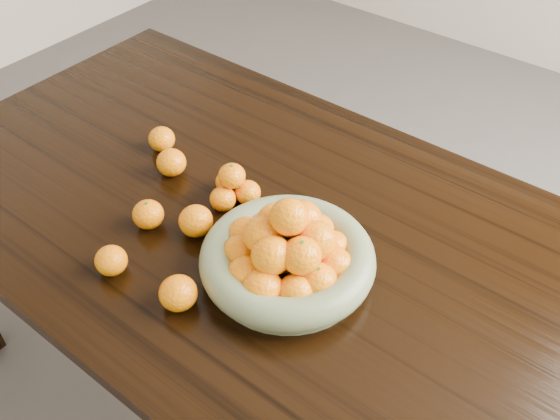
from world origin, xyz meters
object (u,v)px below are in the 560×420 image
Objects in this scene: orange_pyramid at (233,187)px; dining_table at (294,264)px; fruit_bowl at (287,255)px; loose_orange_0 at (148,214)px.

dining_table is at bearing -2.54° from orange_pyramid.
dining_table is 16.36× the size of orange_pyramid.
fruit_bowl is 0.34m from loose_orange_0.
loose_orange_0 is at bearing -117.07° from orange_pyramid.
loose_orange_0 is at bearing -148.23° from dining_table.
loose_orange_0 is (-0.33, -0.08, -0.02)m from fruit_bowl.
orange_pyramid is at bearing 62.93° from loose_orange_0.
dining_table is at bearing 119.14° from fruit_bowl.
orange_pyramid is (-0.19, 0.01, 0.13)m from dining_table.
fruit_bowl is 2.97× the size of orange_pyramid.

